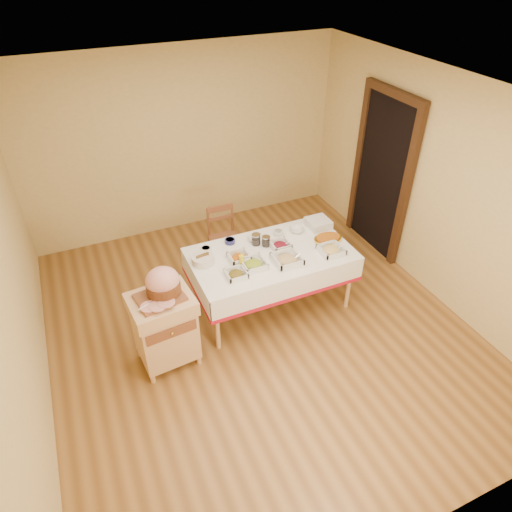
# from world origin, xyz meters

# --- Properties ---
(room_shell) EXTENTS (5.00, 5.00, 5.00)m
(room_shell) POSITION_xyz_m (0.00, 0.00, 1.30)
(room_shell) COLOR olive
(room_shell) RESTS_ON ground
(doorway) EXTENTS (0.09, 1.10, 2.20)m
(doorway) POSITION_xyz_m (2.20, 0.90, 1.11)
(doorway) COLOR black
(doorway) RESTS_ON ground
(dining_table) EXTENTS (1.82, 1.02, 0.76)m
(dining_table) POSITION_xyz_m (0.30, 0.30, 0.60)
(dining_table) COLOR #E0B17B
(dining_table) RESTS_ON ground
(butcher_cart) EXTENTS (0.65, 0.56, 0.86)m
(butcher_cart) POSITION_xyz_m (-1.05, -0.07, 0.49)
(butcher_cart) COLOR #E0B17B
(butcher_cart) RESTS_ON ground
(dining_chair) EXTENTS (0.40, 0.38, 0.85)m
(dining_chair) POSITION_xyz_m (0.09, 1.27, 0.44)
(dining_chair) COLOR brown
(dining_chair) RESTS_ON ground
(ham_on_board) EXTENTS (0.46, 0.44, 0.31)m
(ham_on_board) POSITION_xyz_m (-1.01, -0.03, 0.99)
(ham_on_board) COLOR brown
(ham_on_board) RESTS_ON butcher_cart
(serving_dish_a) EXTENTS (0.22, 0.21, 0.09)m
(serving_dish_a) POSITION_xyz_m (-0.22, 0.07, 0.79)
(serving_dish_a) COLOR silver
(serving_dish_a) RESTS_ON dining_table
(serving_dish_b) EXTENTS (0.25, 0.25, 0.10)m
(serving_dish_b) POSITION_xyz_m (0.02, 0.15, 0.79)
(serving_dish_b) COLOR silver
(serving_dish_b) RESTS_ON dining_table
(serving_dish_c) EXTENTS (0.29, 0.29, 0.12)m
(serving_dish_c) POSITION_xyz_m (0.38, 0.07, 0.80)
(serving_dish_c) COLOR silver
(serving_dish_c) RESTS_ON dining_table
(serving_dish_d) EXTENTS (0.26, 0.26, 0.10)m
(serving_dish_d) POSITION_xyz_m (0.92, 0.04, 0.79)
(serving_dish_d) COLOR silver
(serving_dish_d) RESTS_ON dining_table
(serving_dish_e) EXTENTS (0.23, 0.22, 0.10)m
(serving_dish_e) POSITION_xyz_m (-0.08, 0.32, 0.79)
(serving_dish_e) COLOR silver
(serving_dish_e) RESTS_ON dining_table
(serving_dish_f) EXTENTS (0.22, 0.21, 0.10)m
(serving_dish_f) POSITION_xyz_m (0.44, 0.36, 0.79)
(serving_dish_f) COLOR silver
(serving_dish_f) RESTS_ON dining_table
(small_bowl_left) EXTENTS (0.12, 0.12, 0.05)m
(small_bowl_left) POSITION_xyz_m (-0.36, 0.62, 0.79)
(small_bowl_left) COLOR silver
(small_bowl_left) RESTS_ON dining_table
(small_bowl_mid) EXTENTS (0.12, 0.12, 0.05)m
(small_bowl_mid) POSITION_xyz_m (-0.05, 0.68, 0.79)
(small_bowl_mid) COLOR navy
(small_bowl_mid) RESTS_ON dining_table
(small_bowl_right) EXTENTS (0.11, 0.11, 0.06)m
(small_bowl_right) POSITION_xyz_m (0.54, 0.60, 0.79)
(small_bowl_right) COLOR silver
(small_bowl_right) RESTS_ON dining_table
(bowl_white_imported) EXTENTS (0.17, 0.17, 0.03)m
(bowl_white_imported) POSITION_xyz_m (0.22, 0.62, 0.78)
(bowl_white_imported) COLOR silver
(bowl_white_imported) RESTS_ON dining_table
(bowl_small_imported) EXTENTS (0.17, 0.17, 0.05)m
(bowl_small_imported) POSITION_xyz_m (0.78, 0.58, 0.79)
(bowl_small_imported) COLOR silver
(bowl_small_imported) RESTS_ON dining_table
(preserve_jar_left) EXTENTS (0.11, 0.11, 0.13)m
(preserve_jar_left) POSITION_xyz_m (0.22, 0.53, 0.82)
(preserve_jar_left) COLOR silver
(preserve_jar_left) RESTS_ON dining_table
(preserve_jar_right) EXTENTS (0.10, 0.10, 0.12)m
(preserve_jar_right) POSITION_xyz_m (0.31, 0.46, 0.82)
(preserve_jar_right) COLOR silver
(preserve_jar_right) RESTS_ON dining_table
(mustard_bottle) EXTENTS (0.05, 0.05, 0.17)m
(mustard_bottle) POSITION_xyz_m (-0.10, 0.21, 0.84)
(mustard_bottle) COLOR yellow
(mustard_bottle) RESTS_ON dining_table
(bread_basket) EXTENTS (0.25, 0.25, 0.11)m
(bread_basket) POSITION_xyz_m (-0.46, 0.43, 0.81)
(bread_basket) COLOR silver
(bread_basket) RESTS_ON dining_table
(plate_stack) EXTENTS (0.27, 0.27, 0.10)m
(plate_stack) POSITION_xyz_m (1.07, 0.57, 0.81)
(plate_stack) COLOR silver
(plate_stack) RESTS_ON dining_table
(brass_platter) EXTENTS (0.35, 0.25, 0.05)m
(brass_platter) POSITION_xyz_m (1.02, 0.27, 0.78)
(brass_platter) COLOR gold
(brass_platter) RESTS_ON dining_table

